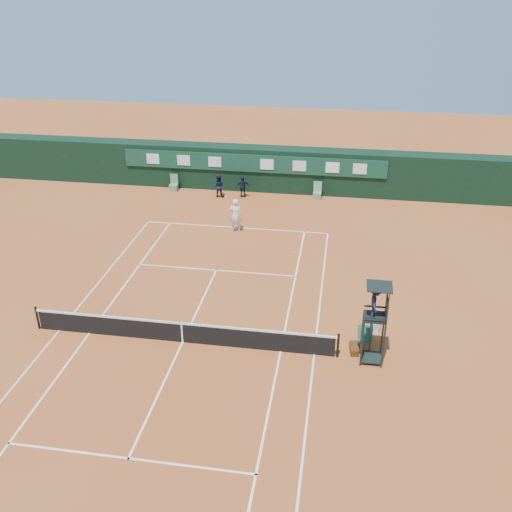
{
  "coord_description": "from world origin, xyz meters",
  "views": [
    {
      "loc": [
        6.1,
        -18.85,
        13.97
      ],
      "look_at": [
        2.15,
        6.0,
        1.2
      ],
      "focal_mm": 40.0,
      "sensor_mm": 36.0,
      "label": 1
    }
  ],
  "objects_px": {
    "tennis_net": "(182,332)",
    "player_bench": "(367,331)",
    "cooler": "(373,323)",
    "umpire_chair": "(376,308)",
    "player": "(236,215)"
  },
  "relations": [
    {
      "from": "tennis_net",
      "to": "player_bench",
      "type": "distance_m",
      "value": 7.65
    },
    {
      "from": "tennis_net",
      "to": "player_bench",
      "type": "relative_size",
      "value": 10.75
    },
    {
      "from": "player_bench",
      "to": "cooler",
      "type": "xyz_separation_m",
      "value": [
        0.26,
        1.04,
        -0.27
      ]
    },
    {
      "from": "tennis_net",
      "to": "umpire_chair",
      "type": "relative_size",
      "value": 3.77
    },
    {
      "from": "player_bench",
      "to": "cooler",
      "type": "height_order",
      "value": "player_bench"
    },
    {
      "from": "cooler",
      "to": "player_bench",
      "type": "bearing_deg",
      "value": -104.12
    },
    {
      "from": "player_bench",
      "to": "player",
      "type": "relative_size",
      "value": 0.59
    },
    {
      "from": "umpire_chair",
      "to": "player_bench",
      "type": "bearing_deg",
      "value": 96.3
    },
    {
      "from": "tennis_net",
      "to": "player",
      "type": "distance_m",
      "value": 11.38
    },
    {
      "from": "player_bench",
      "to": "player",
      "type": "xyz_separation_m",
      "value": [
        -7.49,
        10.25,
        0.42
      ]
    },
    {
      "from": "cooler",
      "to": "player",
      "type": "xyz_separation_m",
      "value": [
        -7.76,
        9.2,
        0.7
      ]
    },
    {
      "from": "player_bench",
      "to": "player",
      "type": "distance_m",
      "value": 12.7
    },
    {
      "from": "tennis_net",
      "to": "cooler",
      "type": "distance_m",
      "value": 8.13
    },
    {
      "from": "tennis_net",
      "to": "umpire_chair",
      "type": "bearing_deg",
      "value": -0.17
    },
    {
      "from": "umpire_chair",
      "to": "player_bench",
      "type": "height_order",
      "value": "umpire_chair"
    }
  ]
}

